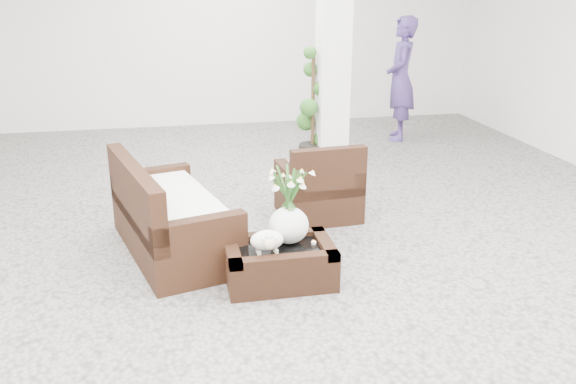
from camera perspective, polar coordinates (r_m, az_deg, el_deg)
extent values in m
plane|color=gray|center=(5.75, -0.20, -5.51)|extent=(11.00, 11.00, 0.00)
cube|color=white|center=(8.25, 4.35, 14.65)|extent=(0.40, 0.40, 3.50)
cube|color=#361C0F|center=(5.11, -0.82, -6.91)|extent=(0.90, 0.60, 0.31)
ellipsoid|color=white|center=(4.89, -2.00, -4.79)|extent=(0.28, 0.23, 0.21)
cylinder|color=white|center=(5.11, 2.45, -4.79)|extent=(0.04, 0.04, 0.03)
cube|color=#361C0F|center=(6.44, 2.90, 1.25)|extent=(0.84, 0.82, 0.84)
cube|color=#361C0F|center=(5.67, -10.87, -1.36)|extent=(1.22, 1.83, 0.89)
imported|color=#45326F|center=(9.79, 10.64, 10.48)|extent=(0.66, 0.81, 1.93)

